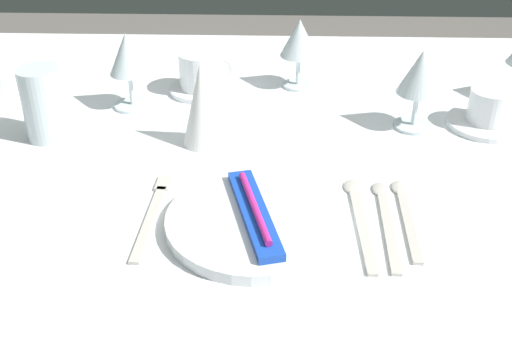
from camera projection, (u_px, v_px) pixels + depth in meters
dining_table at (271, 183)px, 1.14m from camera, size 1.80×1.11×0.74m
dinner_plate at (253, 222)px, 0.89m from camera, size 0.25×0.25×0.02m
toothbrush_package at (253, 212)px, 0.88m from camera, size 0.09×0.21×0.02m
fork_outer at (152, 212)px, 0.92m from camera, size 0.03×0.21×0.00m
spoon_soup at (357, 212)px, 0.92m from camera, size 0.03×0.23×0.01m
spoon_dessert at (384, 213)px, 0.92m from camera, size 0.03×0.22×0.01m
spoon_tea at (404, 208)px, 0.93m from camera, size 0.03×0.20×0.01m
saucer_left at (485, 123)px, 1.16m from camera, size 0.14×0.14×0.01m
coffee_cup_left at (490, 106)px, 1.14m from camera, size 0.10×0.08×0.06m
saucer_right at (8, 89)px, 1.29m from camera, size 0.13×0.13×0.01m
coffee_cup_right at (5, 73)px, 1.27m from camera, size 0.10×0.08×0.06m
saucer_far at (200, 89)px, 1.28m from camera, size 0.13×0.13×0.01m
coffee_cup_far at (200, 70)px, 1.26m from camera, size 0.11×0.08×0.07m
wine_glass_left at (299, 40)px, 1.25m from camera, size 0.08×0.08×0.14m
wine_glass_right at (127, 57)px, 1.17m from camera, size 0.07×0.07×0.15m
wine_glass_far at (419, 75)px, 1.10m from camera, size 0.08×0.08×0.15m
drink_tumbler at (43, 108)px, 1.09m from camera, size 0.07×0.07×0.13m
napkin_folded at (201, 103)px, 1.06m from camera, size 0.07×0.07×0.15m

